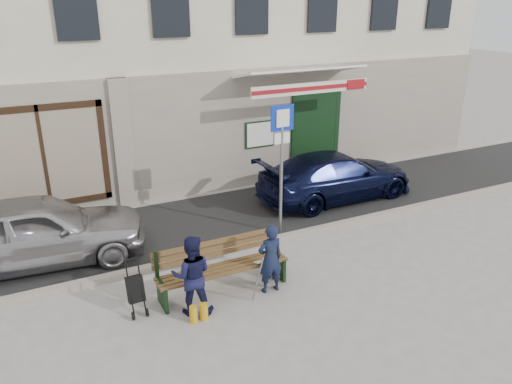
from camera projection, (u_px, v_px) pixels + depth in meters
ground at (268, 286)px, 9.13m from camera, size 80.00×80.00×0.00m
asphalt_lane at (206, 222)px, 11.71m from camera, size 60.00×3.20×0.01m
curb at (234, 249)px, 10.36m from camera, size 60.00×0.18×0.12m
car_silver at (37, 231)px, 9.69m from camera, size 4.27×2.09×1.40m
car_navy at (336, 176)px, 12.93m from camera, size 4.27×1.79×1.23m
parking_sign at (282, 149)px, 10.51m from camera, size 0.53×0.08×2.89m
bench at (220, 269)px, 8.82m from camera, size 2.40×1.17×0.98m
man at (270, 259)px, 8.76m from camera, size 0.47×0.31×1.29m
woman at (192, 275)px, 8.15m from camera, size 0.82×0.74×1.40m
stroller at (136, 290)px, 8.23m from camera, size 0.28×0.40×0.96m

